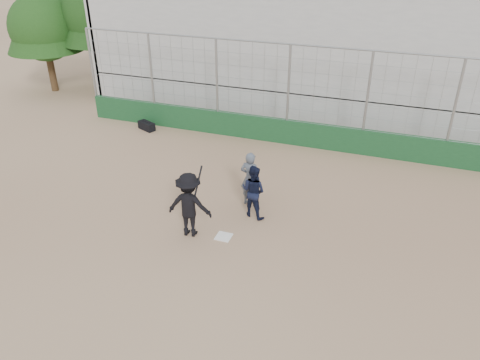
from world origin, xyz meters
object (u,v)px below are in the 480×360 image
(catcher_crouched, at_px, (253,200))
(umpire, at_px, (250,182))
(batter_at_plate, at_px, (189,205))
(equipment_bag, at_px, (147,126))

(catcher_crouched, bearing_deg, umpire, 116.17)
(batter_at_plate, relative_size, umpire, 1.27)
(batter_at_plate, height_order, equipment_bag, batter_at_plate)
(umpire, bearing_deg, catcher_crouched, 123.25)
(catcher_crouched, bearing_deg, batter_at_plate, -133.16)
(batter_at_plate, bearing_deg, catcher_crouched, 46.84)
(equipment_bag, bearing_deg, batter_at_plate, -51.64)
(catcher_crouched, height_order, equipment_bag, catcher_crouched)
(catcher_crouched, distance_m, umpire, 0.73)
(batter_at_plate, bearing_deg, equipment_bag, 128.36)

